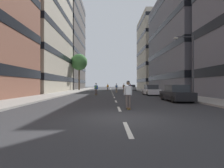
# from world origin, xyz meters

# --- Properties ---
(ground_plane) EXTENTS (187.33, 187.33, 0.00)m
(ground_plane) POSITION_xyz_m (0.00, 31.22, 0.00)
(ground_plane) COLOR #333335
(sidewalk_left) EXTENTS (3.59, 85.86, 0.14)m
(sidewalk_left) POSITION_xyz_m (-8.53, 35.13, 0.07)
(sidewalk_left) COLOR #9E9991
(sidewalk_left) RESTS_ON ground_plane
(sidewalk_right) EXTENTS (3.59, 85.86, 0.14)m
(sidewalk_right) POSITION_xyz_m (8.53, 35.13, 0.07)
(sidewalk_right) COLOR #9E9991
(sidewalk_right) RESTS_ON ground_plane
(lane_markings) EXTENTS (0.16, 72.20, 0.01)m
(lane_markings) POSITION_xyz_m (0.00, 33.00, 0.00)
(lane_markings) COLOR silver
(lane_markings) RESTS_ON ground_plane
(building_left_mid) EXTENTS (14.42, 20.74, 32.45)m
(building_left_mid) POSITION_xyz_m (-17.48, 28.59, 16.31)
(building_left_mid) COLOR #B2A893
(building_left_mid) RESTS_ON ground_plane
(building_left_far) EXTENTS (14.42, 23.66, 31.69)m
(building_left_far) POSITION_xyz_m (-17.48, 52.16, 15.94)
(building_left_far) COLOR #4C4744
(building_left_far) RESTS_ON ground_plane
(building_right_mid) EXTENTS (14.42, 22.97, 20.76)m
(building_right_mid) POSITION_xyz_m (17.48, 28.59, 10.47)
(building_right_mid) COLOR slate
(building_right_mid) RESTS_ON ground_plane
(building_right_far) EXTENTS (14.42, 17.06, 24.78)m
(building_right_far) POSITION_xyz_m (17.48, 52.16, 12.48)
(building_right_far) COLOR #BCB29E
(building_right_far) RESTS_ON ground_plane
(parked_car_near) EXTENTS (1.82, 4.40, 1.52)m
(parked_car_near) POSITION_xyz_m (5.54, 39.20, 0.70)
(parked_car_near) COLOR #B2B7BF
(parked_car_near) RESTS_ON ground_plane
(parked_car_mid) EXTENTS (1.82, 4.40, 1.52)m
(parked_car_mid) POSITION_xyz_m (5.54, 17.60, 0.70)
(parked_car_mid) COLOR silver
(parked_car_mid) RESTS_ON ground_plane
(parked_car_far) EXTENTS (1.82, 4.40, 1.52)m
(parked_car_far) POSITION_xyz_m (5.54, 7.97, 0.70)
(parked_car_far) COLOR black
(parked_car_far) RESTS_ON ground_plane
(street_tree_near) EXTENTS (4.31, 4.31, 9.53)m
(street_tree_near) POSITION_xyz_m (-8.53, 38.44, 7.47)
(street_tree_near) COLOR #4C3823
(street_tree_near) RESTS_ON sidewalk_left
(streetlamp_right) EXTENTS (2.13, 0.30, 6.50)m
(streetlamp_right) POSITION_xyz_m (7.81, 10.13, 4.14)
(streetlamp_right) COLOR #3F3F44
(streetlamp_right) RESTS_ON sidewalk_right
(skater_0) EXTENTS (0.55, 0.92, 1.78)m
(skater_0) POSITION_xyz_m (2.61, 29.83, 1.02)
(skater_0) COLOR brown
(skater_0) RESTS_ON ground_plane
(skater_1) EXTENTS (0.53, 0.90, 1.78)m
(skater_1) POSITION_xyz_m (0.88, 27.27, 1.02)
(skater_1) COLOR brown
(skater_1) RESTS_ON ground_plane
(skater_2) EXTENTS (0.53, 0.90, 1.78)m
(skater_2) POSITION_xyz_m (3.86, 28.90, 1.02)
(skater_2) COLOR brown
(skater_2) RESTS_ON ground_plane
(skater_3) EXTENTS (0.55, 0.91, 1.78)m
(skater_3) POSITION_xyz_m (-0.95, 37.29, 0.98)
(skater_3) COLOR brown
(skater_3) RESTS_ON ground_plane
(skater_4) EXTENTS (0.57, 0.92, 1.78)m
(skater_4) POSITION_xyz_m (-2.57, 18.14, 1.02)
(skater_4) COLOR brown
(skater_4) RESTS_ON ground_plane
(skater_5) EXTENTS (0.54, 0.91, 1.78)m
(skater_5) POSITION_xyz_m (0.57, 2.97, 0.98)
(skater_5) COLOR brown
(skater_5) RESTS_ON ground_plane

